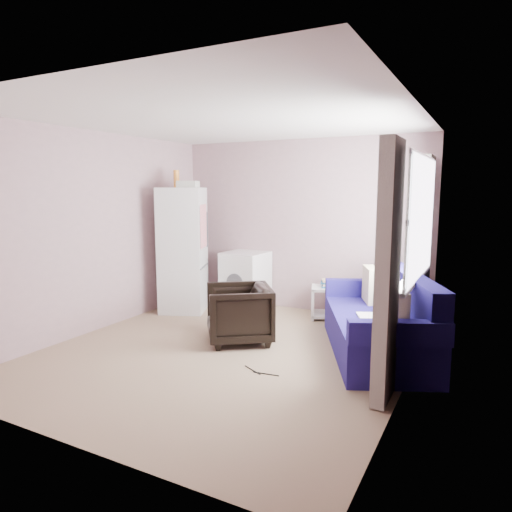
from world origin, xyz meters
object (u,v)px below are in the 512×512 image
(side_table, at_px, (326,300))
(washing_machine, at_px, (245,279))
(armchair, at_px, (239,311))
(fridge, at_px, (183,249))
(sofa, at_px, (382,324))

(side_table, bearing_deg, washing_machine, 179.70)
(armchair, distance_m, washing_machine, 1.59)
(fridge, relative_size, washing_machine, 2.43)
(fridge, bearing_deg, side_table, -6.43)
(armchair, bearing_deg, side_table, 121.62)
(sofa, bearing_deg, fridge, 146.48)
(armchair, distance_m, sofa, 1.62)
(washing_machine, bearing_deg, fridge, -137.69)
(side_table, xyz_separation_m, sofa, (0.99, -1.05, 0.07))
(armchair, height_order, fridge, fridge)
(side_table, bearing_deg, armchair, -112.62)
(washing_machine, xyz_separation_m, side_table, (1.28, -0.01, -0.18))
(sofa, bearing_deg, armchair, 168.42)
(washing_machine, height_order, side_table, washing_machine)
(side_table, relative_size, sofa, 0.25)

